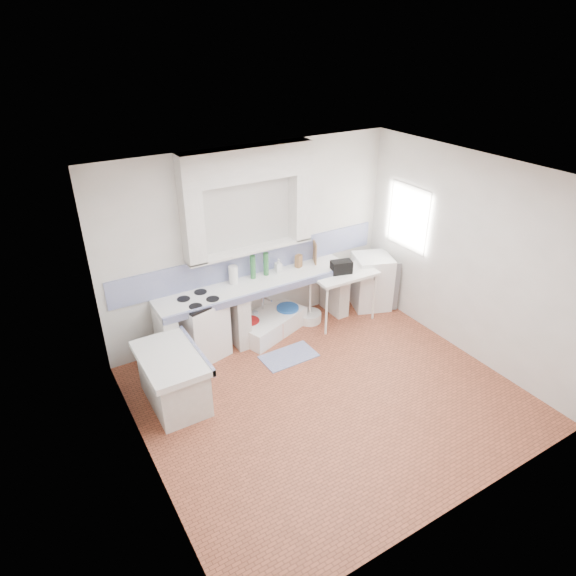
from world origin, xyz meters
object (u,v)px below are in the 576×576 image
side_table (342,297)px  fridge (371,281)px  sink (270,324)px  stove (201,328)px

side_table → fridge: size_ratio=1.13×
fridge → sink: bearing=-163.9°
stove → sink: (1.11, 0.01, -0.30)m
stove → side_table: 2.28m
sink → side_table: 1.22m
sink → fridge: fridge is taller
stove → fridge: bearing=-16.3°
side_table → stove: bearing=174.6°
stove → sink: 1.15m
side_table → fridge: bearing=12.0°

